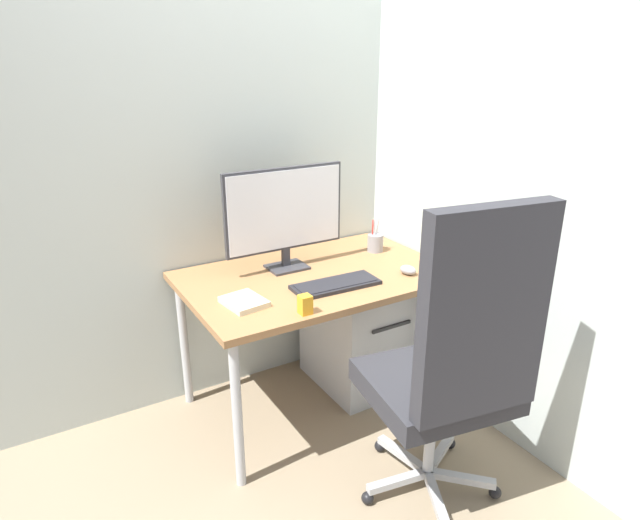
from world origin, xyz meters
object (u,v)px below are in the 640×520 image
(filing_cabinet, at_px, (360,328))
(notebook, at_px, (244,302))
(mouse, at_px, (408,270))
(monitor, at_px, (285,212))
(office_chair, at_px, (456,359))
(desk_clamp_accessory, at_px, (305,305))
(pen_holder, at_px, (375,243))
(keyboard, at_px, (335,285))

(filing_cabinet, relative_size, notebook, 3.46)
(filing_cabinet, distance_m, mouse, 0.51)
(notebook, bearing_deg, monitor, 31.67)
(filing_cabinet, height_order, monitor, monitor)
(office_chair, relative_size, notebook, 6.99)
(desk_clamp_accessory, bearing_deg, pen_holder, 34.06)
(mouse, height_order, notebook, mouse)
(keyboard, height_order, mouse, mouse)
(pen_holder, relative_size, notebook, 0.97)
(desk_clamp_accessory, bearing_deg, notebook, 131.07)
(monitor, bearing_deg, filing_cabinet, -11.70)
(keyboard, height_order, desk_clamp_accessory, desk_clamp_accessory)
(mouse, distance_m, pen_holder, 0.35)
(filing_cabinet, relative_size, desk_clamp_accessory, 7.98)
(monitor, height_order, keyboard, monitor)
(monitor, relative_size, keyboard, 1.50)
(pen_holder, height_order, desk_clamp_accessory, pen_holder)
(mouse, relative_size, desk_clamp_accessory, 1.06)
(monitor, bearing_deg, keyboard, -75.75)
(monitor, xyz_separation_m, notebook, (-0.34, -0.28, -0.26))
(mouse, bearing_deg, monitor, 127.95)
(filing_cabinet, xyz_separation_m, pen_holder, (0.12, 0.05, 0.44))
(pen_holder, relative_size, desk_clamp_accessory, 2.25)
(keyboard, bearing_deg, filing_cabinet, 37.41)
(monitor, xyz_separation_m, desk_clamp_accessory, (-0.17, -0.48, -0.24))
(monitor, distance_m, desk_clamp_accessory, 0.56)
(office_chair, distance_m, mouse, 0.70)
(office_chair, relative_size, desk_clamp_accessory, 16.12)
(notebook, bearing_deg, keyboard, -12.71)
(office_chair, bearing_deg, filing_cabinet, 75.79)
(keyboard, xyz_separation_m, desk_clamp_accessory, (-0.25, -0.17, 0.03))
(desk_clamp_accessory, bearing_deg, monitor, 71.08)
(office_chair, distance_m, notebook, 0.87)
(pen_holder, distance_m, desk_clamp_accessory, 0.81)
(filing_cabinet, bearing_deg, pen_holder, 24.22)
(pen_holder, bearing_deg, desk_clamp_accessory, -145.94)
(mouse, relative_size, notebook, 0.46)
(monitor, height_order, pen_holder, monitor)
(office_chair, bearing_deg, notebook, 125.02)
(notebook, bearing_deg, mouse, -14.07)
(office_chair, height_order, pen_holder, office_chair)
(office_chair, relative_size, mouse, 15.22)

